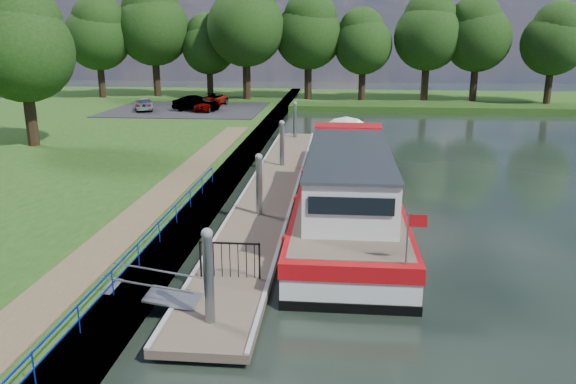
# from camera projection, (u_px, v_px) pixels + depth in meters

# --- Properties ---
(ground) EXTENTS (160.00, 160.00, 0.00)m
(ground) POSITION_uv_depth(u_px,v_px,m) (215.00, 326.00, 15.04)
(ground) COLOR black
(ground) RESTS_ON ground
(bank_edge) EXTENTS (1.10, 90.00, 0.78)m
(bank_edge) POSITION_uv_depth(u_px,v_px,m) (229.00, 175.00, 29.54)
(bank_edge) COLOR #473D2D
(bank_edge) RESTS_ON ground
(far_bank) EXTENTS (60.00, 18.00, 0.60)m
(far_bank) POSITION_uv_depth(u_px,v_px,m) (418.00, 100.00, 63.73)
(far_bank) COLOR #214513
(far_bank) RESTS_ON ground
(footpath) EXTENTS (1.60, 40.00, 0.05)m
(footpath) POSITION_uv_depth(u_px,v_px,m) (151.00, 205.00, 22.88)
(footpath) COLOR brown
(footpath) RESTS_ON riverbank
(carpark) EXTENTS (14.00, 12.00, 0.06)m
(carpark) POSITION_uv_depth(u_px,v_px,m) (187.00, 109.00, 52.22)
(carpark) COLOR black
(carpark) RESTS_ON riverbank
(blue_fence) EXTENTS (0.04, 18.04, 0.72)m
(blue_fence) POSITION_uv_depth(u_px,v_px,m) (149.00, 237.00, 17.80)
(blue_fence) COLOR #0C2DBF
(blue_fence) RESTS_ON riverbank
(pontoon) EXTENTS (2.50, 30.00, 0.56)m
(pontoon) POSITION_uv_depth(u_px,v_px,m) (273.00, 190.00, 27.45)
(pontoon) COLOR brown
(pontoon) RESTS_ON ground
(mooring_piles) EXTENTS (0.30, 27.30, 3.55)m
(mooring_piles) POSITION_uv_depth(u_px,v_px,m) (272.00, 168.00, 27.15)
(mooring_piles) COLOR gray
(mooring_piles) RESTS_ON ground
(gangway) EXTENTS (2.58, 1.00, 0.92)m
(gangway) POSITION_uv_depth(u_px,v_px,m) (153.00, 293.00, 15.51)
(gangway) COLOR #A5A8AD
(gangway) RESTS_ON ground
(gate_panel) EXTENTS (1.85, 0.05, 1.15)m
(gate_panel) POSITION_uv_depth(u_px,v_px,m) (230.00, 255.00, 16.84)
(gate_panel) COLOR black
(gate_panel) RESTS_ON ground
(barge) EXTENTS (4.36, 21.15, 4.78)m
(barge) POSITION_uv_depth(u_px,v_px,m) (347.00, 182.00, 25.36)
(barge) COLOR black
(barge) RESTS_ON ground
(horizon_trees) EXTENTS (54.38, 10.03, 12.87)m
(horizon_trees) POSITION_uv_depth(u_px,v_px,m) (297.00, 30.00, 59.69)
(horizon_trees) COLOR #332316
(horizon_trees) RESTS_ON ground
(bank_tree_a) EXTENTS (6.12, 6.12, 9.72)m
(bank_tree_a) POSITION_uv_depth(u_px,v_px,m) (23.00, 43.00, 33.81)
(bank_tree_a) COLOR #332316
(bank_tree_a) RESTS_ON riverbank
(car_a) EXTENTS (2.02, 3.80, 1.23)m
(car_a) POSITION_uv_depth(u_px,v_px,m) (207.00, 104.00, 50.72)
(car_a) COLOR #999999
(car_a) RESTS_ON carpark
(car_b) EXTENTS (4.11, 1.60, 1.33)m
(car_b) POSITION_uv_depth(u_px,v_px,m) (196.00, 103.00, 50.71)
(car_b) COLOR #999999
(car_b) RESTS_ON carpark
(car_c) EXTENTS (2.75, 4.16, 1.12)m
(car_c) POSITION_uv_depth(u_px,v_px,m) (144.00, 104.00, 51.02)
(car_c) COLOR #999999
(car_c) RESTS_ON carpark
(car_d) EXTENTS (3.06, 4.49, 1.14)m
(car_d) POSITION_uv_depth(u_px,v_px,m) (211.00, 100.00, 54.56)
(car_d) COLOR #999999
(car_d) RESTS_ON carpark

